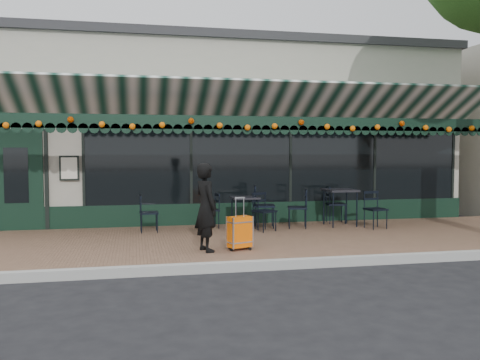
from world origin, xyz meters
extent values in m
plane|color=black|center=(0.00, 0.00, 0.00)|extent=(80.00, 80.00, 0.00)
cube|color=brown|center=(0.00, 2.00, 0.07)|extent=(18.00, 4.00, 0.15)
cube|color=#9E9E99|center=(0.00, -0.08, 0.07)|extent=(18.00, 0.16, 0.15)
cube|color=#AAA393|center=(0.00, 8.00, 2.25)|extent=(12.00, 8.00, 4.50)
cube|color=black|center=(1.20, 3.98, 1.65)|extent=(9.20, 0.04, 2.00)
cube|color=black|center=(-4.80, 3.98, 1.25)|extent=(1.10, 0.07, 2.20)
cube|color=silver|center=(-3.70, 3.94, 1.50)|extent=(0.42, 0.04, 0.55)
cube|color=black|center=(0.00, 2.52, 2.46)|extent=(12.00, 0.03, 0.28)
cylinder|color=orange|center=(0.00, 2.46, 2.44)|extent=(11.60, 0.12, 0.12)
imported|color=black|center=(-1.09, 0.85, 0.91)|extent=(0.52, 0.64, 1.53)
cube|color=#F76207|center=(-0.50, 0.84, 0.47)|extent=(0.45, 0.35, 0.53)
cube|color=black|center=(-0.50, 0.84, 0.18)|extent=(0.45, 0.35, 0.05)
cube|color=silver|center=(-0.50, 0.84, 0.90)|extent=(0.18, 0.09, 0.33)
cube|color=black|center=(2.35, 3.17, 0.97)|extent=(0.69, 0.69, 0.05)
cylinder|color=black|center=(2.07, 2.88, 0.55)|extent=(0.03, 0.03, 0.80)
cylinder|color=black|center=(2.64, 2.88, 0.55)|extent=(0.03, 0.03, 0.80)
cylinder|color=black|center=(2.07, 3.45, 0.55)|extent=(0.03, 0.03, 0.80)
cylinder|color=black|center=(2.64, 3.45, 0.55)|extent=(0.03, 0.03, 0.80)
cube|color=black|center=(0.09, 3.11, 0.85)|extent=(0.58, 0.58, 0.04)
cylinder|color=black|center=(-0.16, 2.87, 0.49)|extent=(0.03, 0.03, 0.68)
cylinder|color=black|center=(0.33, 2.87, 0.49)|extent=(0.03, 0.03, 0.68)
cylinder|color=black|center=(-0.16, 3.35, 0.49)|extent=(0.03, 0.03, 0.68)
cylinder|color=black|center=(0.33, 3.35, 0.49)|extent=(0.03, 0.03, 0.68)
camera|label=1|loc=(-2.30, -7.77, 1.89)|focal=38.00mm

